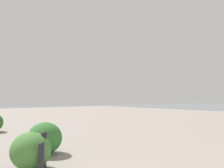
{
  "coord_description": "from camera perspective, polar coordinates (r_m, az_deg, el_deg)",
  "views": [
    {
      "loc": [
        -1.62,
        1.16,
        1.6
      ],
      "look_at": [
        7.86,
        -6.19,
        2.31
      ],
      "focal_mm": 37.65,
      "sensor_mm": 36.0,
      "label": 1
    }
  ],
  "objects": [
    {
      "name": "shrub_low",
      "position": [
        5.75,
        -19.15,
        -15.08
      ],
      "size": [
        0.98,
        0.88,
        0.83
      ],
      "color": "#477F38",
      "rests_on": "ground"
    },
    {
      "name": "shrub_wide",
      "position": [
        7.17,
        -16.0,
        -12.48
      ],
      "size": [
        1.06,
        0.95,
        0.9
      ],
      "color": "#387533",
      "rests_on": "ground"
    },
    {
      "name": "bollard_near",
      "position": [
        5.24,
        -16.82,
        -16.88
      ],
      "size": [
        0.13,
        0.13,
        0.7
      ],
      "color": "#232328",
      "rests_on": "ground"
    },
    {
      "name": "bollard_mid",
      "position": [
        5.66,
        -16.2,
        -15.04
      ],
      "size": [
        0.13,
        0.13,
        0.85
      ],
      "color": "#232328",
      "rests_on": "ground"
    }
  ]
}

